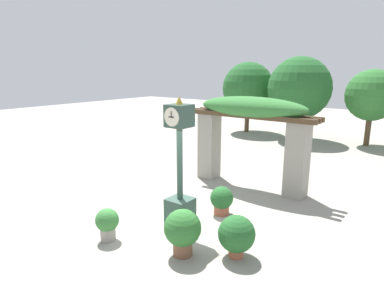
{
  "coord_description": "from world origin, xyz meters",
  "views": [
    {
      "loc": [
        5.27,
        -6.16,
        3.96
      ],
      "look_at": [
        0.09,
        0.61,
        1.83
      ],
      "focal_mm": 32.0,
      "sensor_mm": 36.0,
      "label": 1
    }
  ],
  "objects_px": {
    "potted_plant_near_right": "(183,230)",
    "potted_plant_far_left": "(237,235)",
    "pedestal_clock": "(180,175)",
    "potted_plant_far_right": "(222,200)",
    "potted_plant_near_left": "(107,223)"
  },
  "relations": [
    {
      "from": "potted_plant_far_left",
      "to": "potted_plant_near_left",
      "type": "bearing_deg",
      "value": -156.77
    },
    {
      "from": "potted_plant_near_right",
      "to": "potted_plant_far_right",
      "type": "bearing_deg",
      "value": 102.01
    },
    {
      "from": "pedestal_clock",
      "to": "potted_plant_far_left",
      "type": "bearing_deg",
      "value": -12.47
    },
    {
      "from": "potted_plant_near_right",
      "to": "potted_plant_far_left",
      "type": "height_order",
      "value": "potted_plant_near_right"
    },
    {
      "from": "potted_plant_near_left",
      "to": "potted_plant_far_right",
      "type": "height_order",
      "value": "potted_plant_far_right"
    },
    {
      "from": "pedestal_clock",
      "to": "potted_plant_far_right",
      "type": "bearing_deg",
      "value": 70.53
    },
    {
      "from": "pedestal_clock",
      "to": "potted_plant_near_right",
      "type": "xyz_separation_m",
      "value": [
        0.94,
        -1.07,
        -0.8
      ]
    },
    {
      "from": "pedestal_clock",
      "to": "potted_plant_near_left",
      "type": "distance_m",
      "value": 2.07
    },
    {
      "from": "potted_plant_far_left",
      "to": "potted_plant_far_right",
      "type": "bearing_deg",
      "value": 130.73
    },
    {
      "from": "potted_plant_near_left",
      "to": "potted_plant_far_right",
      "type": "xyz_separation_m",
      "value": [
        1.33,
        2.88,
        -0.01
      ]
    },
    {
      "from": "potted_plant_near_left",
      "to": "potted_plant_far_left",
      "type": "xyz_separation_m",
      "value": [
        2.79,
        1.2,
        0.07
      ]
    },
    {
      "from": "potted_plant_far_left",
      "to": "potted_plant_near_right",
      "type": "bearing_deg",
      "value": -145.99
    },
    {
      "from": "pedestal_clock",
      "to": "potted_plant_near_right",
      "type": "relative_size",
      "value": 3.18
    },
    {
      "from": "pedestal_clock",
      "to": "potted_plant_far_right",
      "type": "distance_m",
      "value": 1.65
    },
    {
      "from": "potted_plant_near_right",
      "to": "potted_plant_far_right",
      "type": "xyz_separation_m",
      "value": [
        -0.5,
        2.33,
        -0.16
      ]
    }
  ]
}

